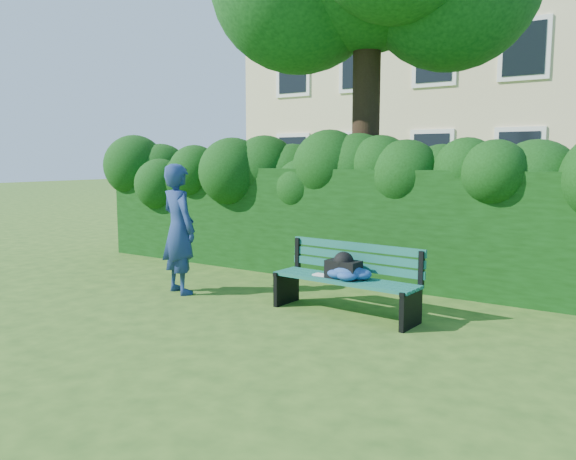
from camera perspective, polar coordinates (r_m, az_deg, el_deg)
The scene contains 5 objects.
ground at distance 7.72m, azimuth -2.48°, elevation -7.49°, with size 80.00×80.00×0.00m, color #2F531A.
apartment_building at distance 20.89m, azimuth 21.80°, elevation 17.92°, with size 16.00×8.08×12.00m.
hedge at distance 9.39m, azimuth 5.39°, elevation 0.73°, with size 10.00×1.00×1.80m.
park_bench at distance 7.14m, azimuth 5.97°, elevation -4.62°, with size 1.96×0.69×0.89m.
man_reading at distance 8.32m, azimuth -11.03°, elevation 0.10°, with size 0.69×0.45×1.89m, color navy.
Camera 1 is at (4.39, -6.04, 1.97)m, focal length 35.00 mm.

